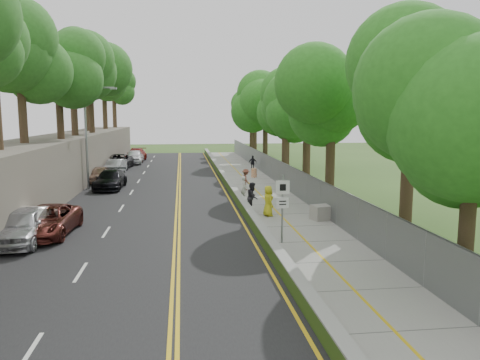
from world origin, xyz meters
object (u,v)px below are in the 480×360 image
Objects in this scene: streetlight at (89,130)px; painter_0 at (268,201)px; car_2 at (47,221)px; construction_barrel at (254,173)px; person_far at (253,163)px; signpost at (282,201)px; concrete_block at (323,212)px; car_0 at (23,226)px; car_1 at (27,225)px.

painter_0 is (11.91, -11.38, -3.71)m from streetlight.
car_2 is at bearing -87.77° from streetlight.
construction_barrel is 23.38m from car_2.
person_far is (2.48, 22.05, -0.11)m from painter_0.
signpost is at bearing -95.52° from construction_barrel.
streetlight is at bearing 139.42° from concrete_block.
painter_0 is (11.36, 2.90, 0.18)m from car_2.
car_0 is 12.77m from painter_0.
car_1 is at bearing -170.94° from concrete_block.
streetlight is 2.58× the size of signpost.
person_far reaches higher than car_1.
signpost is at bearing -55.92° from streetlight.
car_2 is 11.72m from painter_0.
car_0 is (-11.65, 1.42, -1.12)m from signpost.
signpost is at bearing 102.17° from person_far.
construction_barrel is at bearing 93.59° from concrete_block.
signpost reaches higher than car_0.
streetlight reaches higher than painter_0.
car_2 is at bearing 49.99° from car_1.
concrete_block is at bearing 11.95° from car_1.
signpost reaches higher than car_1.
car_1 is (-14.90, -2.38, 0.31)m from concrete_block.
car_0 is at bearing 173.07° from signpost.
signpost is 11.36m from car_2.
streetlight is at bearing 54.66° from person_far.
painter_0 reaches higher than person_far.
painter_0 is (12.05, 4.22, 0.09)m from car_0.
signpost reaches higher than painter_0.
concrete_block is 0.24× the size of car_2.
car_0 is at bearing -90.51° from streetlight.
person_far is at bearing 63.63° from car_2.
car_0 reaches higher than concrete_block.
construction_barrel is at bearing 58.58° from car_2.
car_2 reaches higher than construction_barrel.
car_2 is (0.56, -14.28, -3.89)m from streetlight.
streetlight is 18.32m from person_far.
concrete_block is at bearing -40.58° from streetlight.
car_1 is 12.59m from painter_0.
streetlight reaches higher than signpost.
streetlight is 15.52m from car_1.
construction_barrel is 17.78m from concrete_block.
person_far is at bearing 84.07° from signpost.
person_far reaches higher than concrete_block.
concrete_block is 0.68× the size of painter_0.
car_2 is at bearing -124.05° from construction_barrel.
streetlight reaches higher than construction_barrel.
concrete_block is 0.27× the size of car_1.
signpost is (11.51, -17.02, -2.68)m from streetlight.
streetlight is at bearing 88.55° from car_0.
car_1 is 29.52m from person_far.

